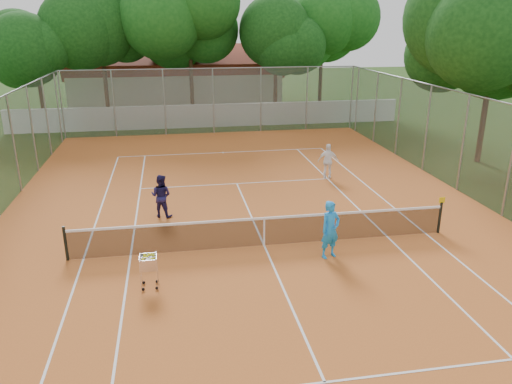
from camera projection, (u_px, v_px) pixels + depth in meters
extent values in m
plane|color=#1C360E|center=(264.00, 246.00, 15.76)|extent=(120.00, 120.00, 0.00)
cube|color=#C06125|center=(264.00, 246.00, 15.75)|extent=(18.00, 34.00, 0.02)
cube|color=white|center=(264.00, 245.00, 15.75)|extent=(10.98, 23.78, 0.01)
cube|color=black|center=(264.00, 231.00, 15.59)|extent=(11.88, 0.10, 0.98)
cube|color=slate|center=(264.00, 186.00, 15.11)|extent=(18.00, 34.00, 4.00)
cube|color=white|center=(211.00, 116.00, 33.21)|extent=(26.00, 0.30, 1.50)
cube|color=beige|center=(176.00, 78.00, 41.73)|extent=(16.40, 9.00, 4.40)
cube|color=#0E380F|center=(206.00, 47.00, 34.62)|extent=(29.00, 19.00, 10.00)
imported|color=#1C90F0|center=(330.00, 230.00, 14.73)|extent=(0.75, 0.61, 1.76)
imported|color=#1C1849|center=(161.00, 196.00, 17.85)|extent=(0.94, 0.85, 1.57)
imported|color=white|center=(328.00, 161.00, 22.25)|extent=(0.99, 0.65, 1.57)
cube|color=silver|center=(149.00, 271.00, 13.13)|extent=(0.50, 0.50, 0.99)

